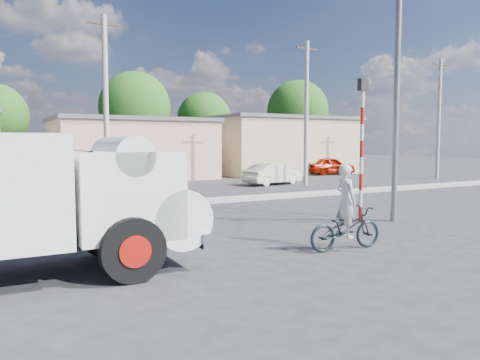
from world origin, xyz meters
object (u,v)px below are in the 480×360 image
car_red (330,166)px  traffic_pole (362,138)px  cyclist (346,214)px  truck (24,199)px  car_cream (273,174)px  streetlight (394,59)px  bicycle (345,228)px

car_red → traffic_pole: traffic_pole is taller
cyclist → traffic_pole: 4.25m
truck → car_cream: (14.11, 13.68, -0.83)m
car_red → streetlight: 21.54m
bicycle → car_cream: car_cream is taller
car_cream → traffic_pole: 13.14m
car_cream → streetlight: (-3.71, -12.43, 4.34)m
cyclist → traffic_pole: (2.89, 2.58, 1.77)m
truck → car_red: truck is taller
cyclist → streetlight: bearing=-54.6°
car_cream → traffic_pole: (-4.65, -12.13, 1.98)m
truck → traffic_pole: (9.46, 1.55, 1.15)m
truck → cyclist: truck is taller
car_cream → bicycle: bearing=139.2°
cyclist → car_cream: bearing=-22.4°
bicycle → cyclist: bearing=0.0°
streetlight → cyclist: bearing=-149.3°
streetlight → car_red: bearing=55.2°
cyclist → truck: bearing=85.9°
bicycle → car_cream: bearing=-22.4°
cyclist → car_red: 25.22m
car_red → cyclist: bearing=146.4°
cyclist → traffic_pole: bearing=-43.6°
cyclist → car_cream: cyclist is taller
cyclist → car_red: (15.88, 19.60, -0.16)m
car_red → car_cream: bearing=125.9°
bicycle → car_cream: (7.53, 14.70, 0.12)m
bicycle → traffic_pole: 4.40m
bicycle → traffic_pole: bearing=-43.6°
car_cream → car_red: 9.67m
cyclist → streetlight: size_ratio=0.18×
traffic_pole → streetlight: bearing=-17.7°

